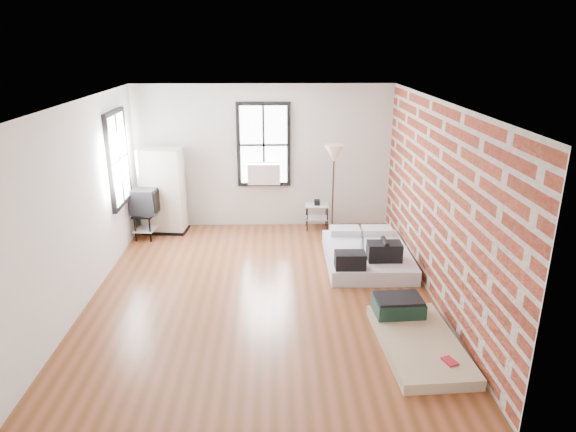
{
  "coord_description": "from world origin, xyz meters",
  "views": [
    {
      "loc": [
        0.19,
        -6.86,
        3.59
      ],
      "look_at": [
        0.4,
        0.3,
        1.11
      ],
      "focal_mm": 32.0,
      "sensor_mm": 36.0,
      "label": 1
    }
  ],
  "objects_px": {
    "side_table": "(317,210)",
    "floor_lamp": "(334,158)",
    "wardrobe": "(163,191)",
    "tv_stand": "(146,202)",
    "mattress_main": "(367,254)",
    "mattress_bare": "(414,334)"
  },
  "relations": [
    {
      "from": "side_table",
      "to": "floor_lamp",
      "type": "xyz_separation_m",
      "value": [
        0.29,
        -0.17,
        1.08
      ]
    },
    {
      "from": "wardrobe",
      "to": "tv_stand",
      "type": "relative_size",
      "value": 1.71
    },
    {
      "from": "mattress_main",
      "to": "side_table",
      "type": "xyz_separation_m",
      "value": [
        -0.71,
        1.69,
        0.23
      ]
    },
    {
      "from": "mattress_bare",
      "to": "wardrobe",
      "type": "bearing_deg",
      "value": 130.82
    },
    {
      "from": "wardrobe",
      "to": "mattress_bare",
      "type": "bearing_deg",
      "value": -40.03
    },
    {
      "from": "mattress_main",
      "to": "floor_lamp",
      "type": "distance_m",
      "value": 2.05
    },
    {
      "from": "side_table",
      "to": "floor_lamp",
      "type": "relative_size",
      "value": 0.34
    },
    {
      "from": "floor_lamp",
      "to": "side_table",
      "type": "bearing_deg",
      "value": 148.79
    },
    {
      "from": "mattress_main",
      "to": "side_table",
      "type": "relative_size",
      "value": 3.15
    },
    {
      "from": "side_table",
      "to": "floor_lamp",
      "type": "height_order",
      "value": "floor_lamp"
    },
    {
      "from": "wardrobe",
      "to": "tv_stand",
      "type": "height_order",
      "value": "wardrobe"
    },
    {
      "from": "wardrobe",
      "to": "floor_lamp",
      "type": "height_order",
      "value": "floor_lamp"
    },
    {
      "from": "mattress_bare",
      "to": "floor_lamp",
      "type": "height_order",
      "value": "floor_lamp"
    },
    {
      "from": "mattress_main",
      "to": "wardrobe",
      "type": "height_order",
      "value": "wardrobe"
    },
    {
      "from": "tv_stand",
      "to": "floor_lamp",
      "type": "bearing_deg",
      "value": 9.71
    },
    {
      "from": "side_table",
      "to": "floor_lamp",
      "type": "distance_m",
      "value": 1.13
    },
    {
      "from": "mattress_bare",
      "to": "tv_stand",
      "type": "relative_size",
      "value": 1.83
    },
    {
      "from": "side_table",
      "to": "tv_stand",
      "type": "distance_m",
      "value": 3.28
    },
    {
      "from": "mattress_bare",
      "to": "side_table",
      "type": "relative_size",
      "value": 2.97
    },
    {
      "from": "mattress_bare",
      "to": "mattress_main",
      "type": "bearing_deg",
      "value": 91.07
    },
    {
      "from": "mattress_main",
      "to": "side_table",
      "type": "height_order",
      "value": "same"
    },
    {
      "from": "wardrobe",
      "to": "tv_stand",
      "type": "distance_m",
      "value": 0.39
    }
  ]
}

